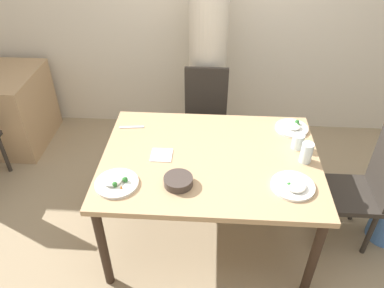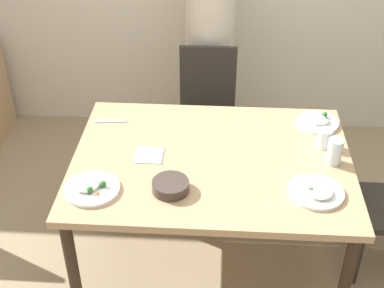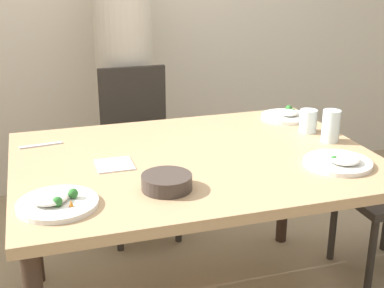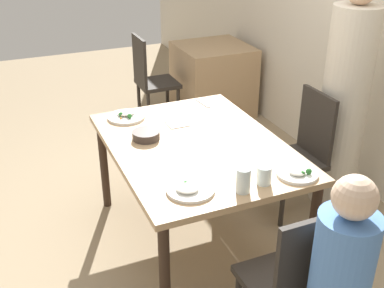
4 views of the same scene
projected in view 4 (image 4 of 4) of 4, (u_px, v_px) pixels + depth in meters
ground_plane at (196, 238)px, 3.41m from camera, size 10.00×10.00×0.00m
dining_table at (196, 154)px, 3.10m from camera, size 1.44×1.06×0.76m
chair_adult_spot at (301, 151)px, 3.54m from camera, size 0.40×0.40×0.94m
chair_child_spot at (294, 280)px, 2.34m from camera, size 0.40×0.40×0.94m
person_adult at (344, 105)px, 3.52m from camera, size 0.34×0.34×1.74m
bowl_curry at (146, 135)px, 3.12m from camera, size 0.18×0.18×0.05m
plate_rice_adult at (298, 173)px, 2.71m from camera, size 0.24×0.24×0.05m
plate_rice_child at (190, 189)px, 2.56m from camera, size 0.26×0.26×0.05m
plate_noodles at (126, 116)px, 3.42m from camera, size 0.26×0.26×0.05m
glass_water_tall at (264, 175)px, 2.61m from camera, size 0.08×0.08×0.10m
glass_water_short at (244, 180)px, 2.53m from camera, size 0.08×0.08×0.14m
napkin_folded at (177, 123)px, 3.34m from camera, size 0.14×0.14×0.01m
fork_steel at (203, 104)px, 3.66m from camera, size 0.18×0.04×0.01m
background_table at (213, 79)px, 5.30m from camera, size 0.74×0.75×0.76m
chair_background at (151, 78)px, 5.00m from camera, size 0.40×0.40×0.94m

